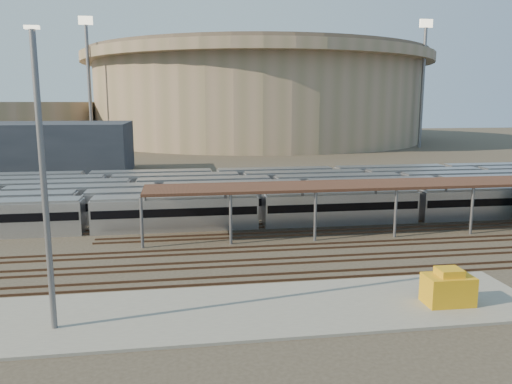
{
  "coord_description": "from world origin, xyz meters",
  "views": [
    {
      "loc": [
        -4.27,
        -46.27,
        13.84
      ],
      "look_at": [
        4.74,
        12.0,
        3.23
      ],
      "focal_mm": 35.0,
      "sensor_mm": 36.0,
      "label": 1
    }
  ],
  "objects": [
    {
      "name": "service_building",
      "position": [
        -35.0,
        55.0,
        5.0
      ],
      "size": [
        42.0,
        20.0,
        10.0
      ],
      "primitive_type": "cube",
      "color": "#1E232D",
      "rests_on": "ground"
    },
    {
      "name": "floodlight_3",
      "position": [
        -10.0,
        160.0,
        20.65
      ],
      "size": [
        4.0,
        1.0,
        38.4
      ],
      "color": "slate",
      "rests_on": "ground"
    },
    {
      "name": "floodlight_2",
      "position": [
        70.0,
        100.0,
        20.65
      ],
      "size": [
        4.0,
        1.0,
        38.4
      ],
      "color": "slate",
      "rests_on": "ground"
    },
    {
      "name": "apron",
      "position": [
        -5.0,
        -15.0,
        0.1
      ],
      "size": [
        50.0,
        9.0,
        0.2
      ],
      "primitive_type": "cube",
      "color": "gray",
      "rests_on": "ground"
    },
    {
      "name": "stadium",
      "position": [
        25.0,
        140.0,
        16.47
      ],
      "size": [
        124.0,
        124.0,
        32.5
      ],
      "color": "gray",
      "rests_on": "ground"
    },
    {
      "name": "yellow_equipment",
      "position": [
        13.7,
        -16.25,
        1.21
      ],
      "size": [
        3.26,
        2.07,
        2.01
      ],
      "primitive_type": "cube",
      "rotation": [
        0.0,
        0.0,
        -0.02
      ],
      "color": "#C89112",
      "rests_on": "apron"
    },
    {
      "name": "empty_tracks",
      "position": [
        0.0,
        -5.0,
        0.09
      ],
      "size": [
        170.0,
        9.62,
        0.18
      ],
      "color": "#4C3323",
      "rests_on": "ground"
    },
    {
      "name": "yard_light_pole",
      "position": [
        -12.13,
        -16.03,
        9.2
      ],
      "size": [
        0.81,
        0.36,
        17.83
      ],
      "color": "slate",
      "rests_on": "apron"
    },
    {
      "name": "secondary_arena",
      "position": [
        -60.0,
        130.0,
        7.0
      ],
      "size": [
        56.0,
        56.0,
        14.0
      ],
      "primitive_type": "cylinder",
      "color": "gray",
      "rests_on": "ground"
    },
    {
      "name": "floodlight_0",
      "position": [
        -30.0,
        110.0,
        20.65
      ],
      "size": [
        4.0,
        1.0,
        38.4
      ],
      "color": "slate",
      "rests_on": "ground"
    },
    {
      "name": "inspection_shed",
      "position": [
        22.0,
        4.0,
        4.98
      ],
      "size": [
        60.3,
        6.0,
        5.3
      ],
      "color": "slate",
      "rests_on": "ground"
    },
    {
      "name": "subway_trains",
      "position": [
        2.47,
        18.5,
        1.8
      ],
      "size": [
        127.24,
        23.9,
        3.6
      ],
      "color": "silver",
      "rests_on": "ground"
    },
    {
      "name": "ground",
      "position": [
        0.0,
        0.0,
        0.0
      ],
      "size": [
        420.0,
        420.0,
        0.0
      ],
      "primitive_type": "plane",
      "color": "#383026",
      "rests_on": "ground"
    }
  ]
}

